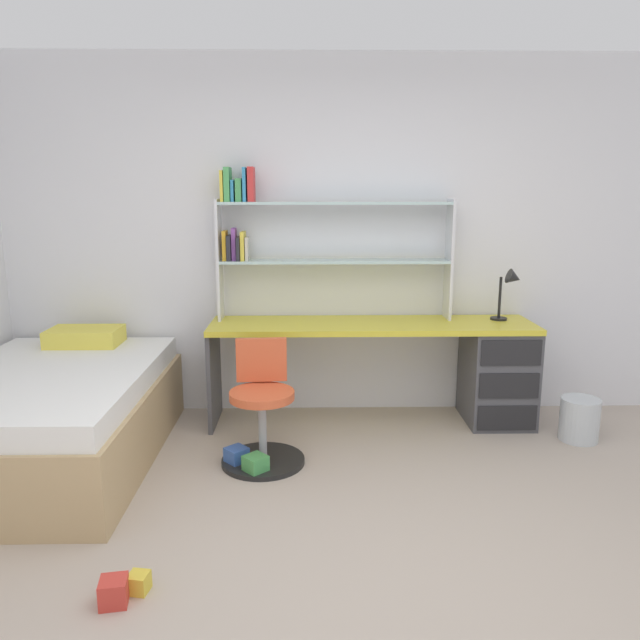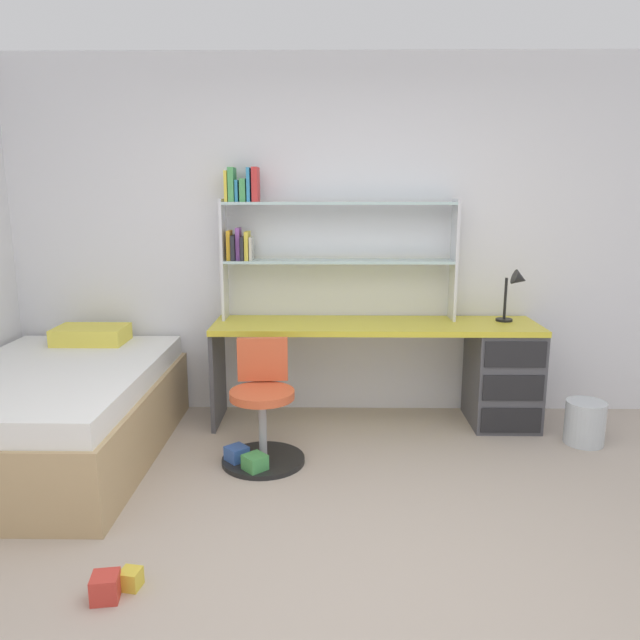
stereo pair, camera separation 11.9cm
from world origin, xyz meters
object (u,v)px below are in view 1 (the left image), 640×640
object	(u,v)px
bookshelf_hutch	(302,232)
toy_block_yellow_3	(139,583)
desk	(458,364)
toy_block_green_2	(256,465)
swivel_chair	(262,417)
waste_bin	(580,419)
toy_block_red_0	(114,592)
toy_block_blue_1	(237,457)
desk_lamp	(511,286)
bed_platform	(51,417)

from	to	relation	value
bookshelf_hutch	toy_block_yellow_3	xyz separation A→B (m)	(-0.68, -2.10, -1.34)
desk	toy_block_green_2	size ratio (longest dim) A/B	19.02
swivel_chair	waste_bin	xyz separation A→B (m)	(2.13, 0.30, -0.15)
toy_block_green_2	swivel_chair	bearing A→B (deg)	80.98
bookshelf_hutch	swivel_chair	size ratio (longest dim) A/B	2.22
desk	toy_block_red_0	bearing A→B (deg)	-133.14
swivel_chair	waste_bin	bearing A→B (deg)	7.88
waste_bin	toy_block_blue_1	bearing A→B (deg)	-170.99
bookshelf_hutch	toy_block_red_0	xyz separation A→B (m)	(-0.76, -2.18, -1.33)
toy_block_red_0	toy_block_blue_1	world-z (taller)	toy_block_blue_1
swivel_chair	toy_block_red_0	world-z (taller)	swivel_chair
swivel_chair	toy_block_green_2	bearing A→B (deg)	-99.02
desk	swivel_chair	bearing A→B (deg)	-154.16
toy_block_blue_1	desk	bearing A→B (deg)	25.57
desk	toy_block_blue_1	world-z (taller)	desk
swivel_chair	toy_block_yellow_3	distance (m)	1.37
desk_lamp	toy_block_green_2	world-z (taller)	desk_lamp
bookshelf_hutch	waste_bin	world-z (taller)	bookshelf_hutch
swivel_chair	toy_block_green_2	xyz separation A→B (m)	(-0.03, -0.19, -0.23)
swivel_chair	toy_block_blue_1	bearing A→B (deg)	-156.85
swivel_chair	toy_block_green_2	distance (m)	0.31
swivel_chair	waste_bin	world-z (taller)	swivel_chair
desk	waste_bin	xyz separation A→B (m)	(0.76, -0.37, -0.29)
desk_lamp	bed_platform	distance (m)	3.22
bed_platform	toy_block_green_2	xyz separation A→B (m)	(1.29, -0.22, -0.23)
toy_block_red_0	toy_block_green_2	bearing A→B (deg)	67.29
toy_block_blue_1	toy_block_yellow_3	world-z (taller)	toy_block_blue_1
toy_block_blue_1	toy_block_green_2	size ratio (longest dim) A/B	0.97
toy_block_yellow_3	bed_platform	bearing A→B (deg)	124.05
swivel_chair	toy_block_blue_1	size ratio (longest dim) A/B	6.42
waste_bin	toy_block_green_2	world-z (taller)	waste_bin
desk	toy_block_green_2	distance (m)	1.69
bed_platform	swivel_chair	bearing A→B (deg)	-1.16
toy_block_red_0	toy_block_green_2	world-z (taller)	toy_block_green_2
desk	toy_block_blue_1	size ratio (longest dim) A/B	19.55
bookshelf_hutch	bed_platform	bearing A→B (deg)	-152.89
desk_lamp	bed_platform	size ratio (longest dim) A/B	0.21
swivel_chair	toy_block_yellow_3	world-z (taller)	swivel_chair
swivel_chair	waste_bin	distance (m)	2.16
waste_bin	swivel_chair	bearing A→B (deg)	-172.12
bed_platform	bookshelf_hutch	bearing A→B (deg)	27.11
toy_block_green_2	toy_block_red_0	bearing A→B (deg)	-112.71
swivel_chair	bookshelf_hutch	bearing A→B (deg)	73.46
desk	bookshelf_hutch	distance (m)	1.49
desk	toy_block_yellow_3	xyz separation A→B (m)	(-1.81, -1.94, -0.39)
swivel_chair	toy_block_yellow_3	bearing A→B (deg)	-108.84
bookshelf_hutch	desk_lamp	world-z (taller)	bookshelf_hutch
desk	toy_block_green_2	bearing A→B (deg)	-148.53
swivel_chair	toy_block_blue_1	distance (m)	0.29
desk	waste_bin	bearing A→B (deg)	-26.22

